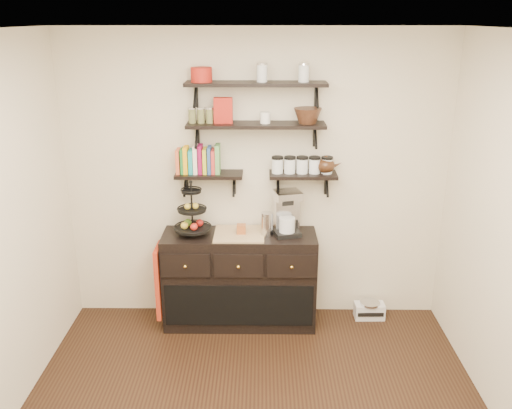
# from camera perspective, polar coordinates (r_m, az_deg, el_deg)

# --- Properties ---
(ceiling) EXTENTS (3.50, 3.50, 0.02)m
(ceiling) POSITION_cam_1_polar(r_m,az_deg,el_deg) (3.03, -0.34, 17.82)
(ceiling) COLOR white
(ceiling) RESTS_ON back_wall
(back_wall) EXTENTS (3.50, 0.02, 2.70)m
(back_wall) POSITION_cam_1_polar(r_m,az_deg,el_deg) (4.99, 0.02, 2.62)
(back_wall) COLOR beige
(back_wall) RESTS_ON ground
(shelf_top) EXTENTS (1.20, 0.27, 0.23)m
(shelf_top) POSITION_cam_1_polar(r_m,az_deg,el_deg) (4.68, 0.00, 12.56)
(shelf_top) COLOR black
(shelf_top) RESTS_ON back_wall
(shelf_mid) EXTENTS (1.20, 0.27, 0.23)m
(shelf_mid) POSITION_cam_1_polar(r_m,az_deg,el_deg) (4.73, 0.00, 8.35)
(shelf_mid) COLOR black
(shelf_mid) RESTS_ON back_wall
(shelf_low_left) EXTENTS (0.60, 0.25, 0.23)m
(shelf_low_left) POSITION_cam_1_polar(r_m,az_deg,el_deg) (4.87, -4.95, 3.11)
(shelf_low_left) COLOR black
(shelf_low_left) RESTS_ON back_wall
(shelf_low_right) EXTENTS (0.60, 0.25, 0.23)m
(shelf_low_right) POSITION_cam_1_polar(r_m,az_deg,el_deg) (4.86, 4.96, 3.08)
(shelf_low_right) COLOR black
(shelf_low_right) RESTS_ON back_wall
(cookbooks) EXTENTS (0.36, 0.15, 0.26)m
(cookbooks) POSITION_cam_1_polar(r_m,az_deg,el_deg) (4.84, -6.04, 4.65)
(cookbooks) COLOR #D65A32
(cookbooks) RESTS_ON shelf_low_left
(glass_canisters) EXTENTS (0.54, 0.10, 0.13)m
(glass_canisters) POSITION_cam_1_polar(r_m,az_deg,el_deg) (4.84, 4.88, 4.06)
(glass_canisters) COLOR silver
(glass_canisters) RESTS_ON shelf_low_right
(sideboard) EXTENTS (1.40, 0.50, 0.92)m
(sideboard) POSITION_cam_1_polar(r_m,az_deg,el_deg) (5.11, -1.72, -7.84)
(sideboard) COLOR black
(sideboard) RESTS_ON floor
(fruit_stand) EXTENTS (0.33, 0.33, 0.49)m
(fruit_stand) POSITION_cam_1_polar(r_m,az_deg,el_deg) (4.89, -6.69, -1.31)
(fruit_stand) COLOR black
(fruit_stand) RESTS_ON sideboard
(candle) EXTENTS (0.08, 0.08, 0.08)m
(candle) POSITION_cam_1_polar(r_m,az_deg,el_deg) (4.90, -1.55, -2.59)
(candle) COLOR #954B22
(candle) RESTS_ON sideboard
(coffee_maker) EXTENTS (0.27, 0.27, 0.41)m
(coffee_maker) POSITION_cam_1_polar(r_m,az_deg,el_deg) (4.87, 3.28, -0.93)
(coffee_maker) COLOR black
(coffee_maker) RESTS_ON sideboard
(thermal_carafe) EXTENTS (0.11, 0.11, 0.22)m
(thermal_carafe) POSITION_cam_1_polar(r_m,az_deg,el_deg) (4.85, 1.17, -2.09)
(thermal_carafe) COLOR silver
(thermal_carafe) RESTS_ON sideboard
(apron) EXTENTS (0.04, 0.29, 0.68)m
(apron) POSITION_cam_1_polar(r_m,az_deg,el_deg) (5.08, -10.10, -7.89)
(apron) COLOR #9E2911
(apron) RESTS_ON sideboard
(radio) EXTENTS (0.29, 0.19, 0.17)m
(radio) POSITION_cam_1_polar(r_m,az_deg,el_deg) (5.45, 11.84, -10.81)
(radio) COLOR silver
(radio) RESTS_ON floor
(recipe_box) EXTENTS (0.16, 0.06, 0.22)m
(recipe_box) POSITION_cam_1_polar(r_m,az_deg,el_deg) (4.72, -3.47, 9.86)
(recipe_box) COLOR #A41C12
(recipe_box) RESTS_ON shelf_mid
(walnut_bowl) EXTENTS (0.24, 0.24, 0.13)m
(walnut_bowl) POSITION_cam_1_polar(r_m,az_deg,el_deg) (4.73, 5.45, 9.28)
(walnut_bowl) COLOR black
(walnut_bowl) RESTS_ON shelf_mid
(ramekins) EXTENTS (0.09, 0.09, 0.10)m
(ramekins) POSITION_cam_1_polar(r_m,az_deg,el_deg) (4.72, 0.98, 9.13)
(ramekins) COLOR white
(ramekins) RESTS_ON shelf_mid
(teapot) EXTENTS (0.24, 0.19, 0.16)m
(teapot) POSITION_cam_1_polar(r_m,az_deg,el_deg) (4.85, 7.36, 4.22)
(teapot) COLOR #331D0F
(teapot) RESTS_ON shelf_low_right
(red_pot) EXTENTS (0.18, 0.18, 0.12)m
(red_pot) POSITION_cam_1_polar(r_m,az_deg,el_deg) (4.69, -5.77, 13.45)
(red_pot) COLOR #A41C12
(red_pot) RESTS_ON shelf_top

